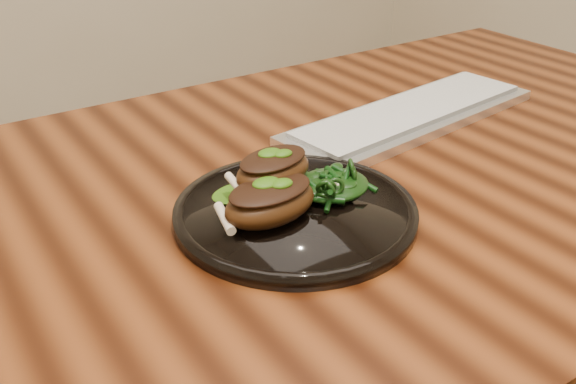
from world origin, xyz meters
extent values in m
cube|color=black|center=(0.00, 0.00, 0.73)|extent=(1.60, 0.80, 0.04)
cylinder|color=#34190C|center=(0.74, 0.34, 0.35)|extent=(0.06, 0.06, 0.71)
cylinder|color=black|center=(-0.04, -0.07, 0.76)|extent=(0.27, 0.27, 0.02)
torus|color=black|center=(-0.04, -0.07, 0.76)|extent=(0.27, 0.27, 0.01)
cylinder|color=black|center=(-0.04, -0.07, 0.76)|extent=(0.18, 0.18, 0.00)
ellipsoid|color=#40210C|center=(-0.07, -0.08, 0.79)|extent=(0.12, 0.08, 0.04)
ellipsoid|color=black|center=(-0.07, -0.08, 0.80)|extent=(0.10, 0.07, 0.01)
cylinder|color=beige|center=(-0.12, -0.07, 0.78)|extent=(0.02, 0.05, 0.01)
ellipsoid|color=#204E08|center=(-0.07, -0.08, 0.81)|extent=(0.03, 0.02, 0.01)
ellipsoid|color=#40210C|center=(-0.05, -0.05, 0.80)|extent=(0.11, 0.08, 0.04)
ellipsoid|color=black|center=(-0.05, -0.05, 0.82)|extent=(0.10, 0.07, 0.01)
cylinder|color=beige|center=(-0.09, -0.04, 0.79)|extent=(0.02, 0.05, 0.01)
ellipsoid|color=#204E08|center=(-0.05, -0.05, 0.82)|extent=(0.03, 0.02, 0.01)
ellipsoid|color=#204E08|center=(-0.07, -0.02, 0.77)|extent=(0.08, 0.05, 0.00)
ellipsoid|color=black|center=(0.02, -0.07, 0.78)|extent=(0.09, 0.08, 0.02)
cube|color=silver|center=(0.27, 0.07, 0.76)|extent=(0.46, 0.19, 0.01)
cube|color=silver|center=(0.27, 0.07, 0.77)|extent=(0.42, 0.15, 0.01)
camera|label=1|loc=(-0.39, -0.59, 1.12)|focal=40.00mm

